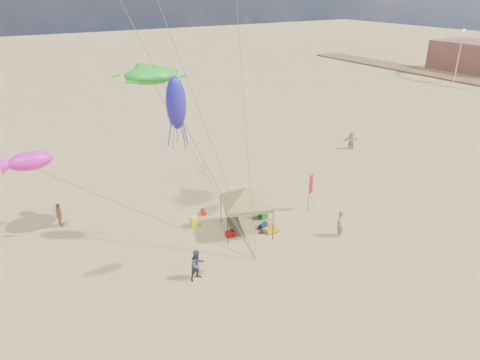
{
  "coord_description": "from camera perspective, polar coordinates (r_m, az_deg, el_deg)",
  "views": [
    {
      "loc": [
        -12.47,
        -17.33,
        14.59
      ],
      "look_at": [
        0.0,
        3.0,
        4.0
      ],
      "focal_mm": 33.05,
      "sensor_mm": 36.0,
      "label": 1
    }
  ],
  "objects": [
    {
      "name": "lamp_north",
      "position": [
        80.69,
        26.59,
        15.09
      ],
      "size": [
        0.5,
        0.5,
        8.25
      ],
      "color": "silver",
      "rests_on": "ground"
    },
    {
      "name": "squid_kite",
      "position": [
        24.86,
        -8.27,
        9.79
      ],
      "size": [
        1.3,
        1.3,
        2.96
      ],
      "primitive_type": "ellipsoid",
      "rotation": [
        0.0,
        0.0,
        0.15
      ],
      "color": "#231DA7",
      "rests_on": "ground"
    },
    {
      "name": "person_near_c",
      "position": [
        31.21,
        1.9,
        -2.35
      ],
      "size": [
        1.02,
        0.62,
        1.54
      ],
      "primitive_type": "imported",
      "rotation": [
        0.0,
        0.0,
        3.19
      ],
      "color": "beige",
      "rests_on": "ground"
    },
    {
      "name": "chair_green",
      "position": [
        30.08,
        3.02,
        -4.35
      ],
      "size": [
        0.5,
        0.5,
        0.7
      ],
      "primitive_type": "cube",
      "color": "green",
      "rests_on": "ground"
    },
    {
      "name": "bag_orange",
      "position": [
        30.71,
        -4.74,
        -4.13
      ],
      "size": [
        0.54,
        0.69,
        0.36
      ],
      "primitive_type": "cylinder",
      "rotation": [
        0.0,
        1.57,
        1.22
      ],
      "color": "#F0380D",
      "rests_on": "ground"
    },
    {
      "name": "cooler_red",
      "position": [
        28.04,
        -1.3,
        -6.97
      ],
      "size": [
        0.54,
        0.38,
        0.38
      ],
      "primitive_type": "cube",
      "color": "#A60D0E",
      "rests_on": "ground"
    },
    {
      "name": "crate_grey",
      "position": [
        28.51,
        3.19,
        -6.55
      ],
      "size": [
        0.34,
        0.3,
        0.28
      ],
      "primitive_type": "cube",
      "color": "slate",
      "rests_on": "ground"
    },
    {
      "name": "turtle_kite",
      "position": [
        26.23,
        -11.4,
        13.14
      ],
      "size": [
        3.28,
        2.71,
        1.03
      ],
      "primitive_type": "ellipsoid",
      "rotation": [
        0.0,
        0.0,
        -0.08
      ],
      "color": "green",
      "rests_on": "ground"
    },
    {
      "name": "bag_navy",
      "position": [
        29.0,
        3.0,
        -5.89
      ],
      "size": [
        0.69,
        0.54,
        0.36
      ],
      "primitive_type": "cylinder",
      "rotation": [
        0.0,
        1.57,
        0.35
      ],
      "color": "#0D203A",
      "rests_on": "ground"
    },
    {
      "name": "canopy_tent",
      "position": [
        27.42,
        0.8,
        -1.21
      ],
      "size": [
        5.34,
        5.34,
        3.53
      ],
      "color": "black",
      "rests_on": "ground"
    },
    {
      "name": "person_near_b",
      "position": [
        24.08,
        -5.52,
        -10.86
      ],
      "size": [
        0.98,
        0.82,
        1.79
      ],
      "primitive_type": "imported",
      "rotation": [
        0.0,
        0.0,
        0.18
      ],
      "color": "#393E4E",
      "rests_on": "ground"
    },
    {
      "name": "person_far_c",
      "position": [
        43.94,
        14.18,
        4.99
      ],
      "size": [
        1.65,
        1.18,
        1.72
      ],
      "primitive_type": "imported",
      "rotation": [
        0.0,
        0.0,
        5.81
      ],
      "color": "tan",
      "rests_on": "ground"
    },
    {
      "name": "fish_kite",
      "position": [
        20.36,
        -25.46,
        2.23
      ],
      "size": [
        1.93,
        1.22,
        0.79
      ],
      "primitive_type": "ellipsoid",
      "rotation": [
        0.0,
        0.0,
        -0.2
      ],
      "color": "#F617BF",
      "rests_on": "ground"
    },
    {
      "name": "cooler_blue",
      "position": [
        31.53,
        1.42,
        -3.24
      ],
      "size": [
        0.54,
        0.38,
        0.38
      ],
      "primitive_type": "cube",
      "color": "#13559F",
      "rests_on": "ground"
    },
    {
      "name": "feather_flag",
      "position": [
        30.77,
        9.1,
        -0.85
      ],
      "size": [
        0.41,
        0.15,
        2.74
      ],
      "color": "black",
      "rests_on": "ground"
    },
    {
      "name": "building_north",
      "position": [
        93.27,
        28.35,
        13.82
      ],
      "size": [
        10.0,
        14.0,
        5.2
      ],
      "primitive_type": "cube",
      "color": "#8C5947",
      "rests_on": "ground"
    },
    {
      "name": "chair_yellow",
      "position": [
        29.21,
        -5.92,
        -5.38
      ],
      "size": [
        0.5,
        0.5,
        0.7
      ],
      "primitive_type": "cube",
      "color": "yellow",
      "rests_on": "ground"
    },
    {
      "name": "ground",
      "position": [
        25.86,
        3.53,
        -10.46
      ],
      "size": [
        280.0,
        280.0,
        0.0
      ],
      "primitive_type": "plane",
      "color": "tan",
      "rests_on": "ground"
    },
    {
      "name": "person_far_a",
      "position": [
        31.13,
        -22.29,
        -4.2
      ],
      "size": [
        0.45,
        1.01,
        1.69
      ],
      "primitive_type": "imported",
      "rotation": [
        0.0,
        0.0,
        1.6
      ],
      "color": "#B16944",
      "rests_on": "ground"
    },
    {
      "name": "person_near_a",
      "position": [
        28.41,
        12.75,
        -5.49
      ],
      "size": [
        0.79,
        0.75,
        1.82
      ],
      "primitive_type": "imported",
      "rotation": [
        0.0,
        0.0,
        3.81
      ],
      "color": "#AC7A62",
      "rests_on": "ground"
    },
    {
      "name": "beach_cart",
      "position": [
        28.54,
        4.18,
        -6.4
      ],
      "size": [
        0.9,
        0.5,
        0.24
      ],
      "primitive_type": "cube",
      "color": "#F3A41B",
      "rests_on": "ground"
    }
  ]
}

